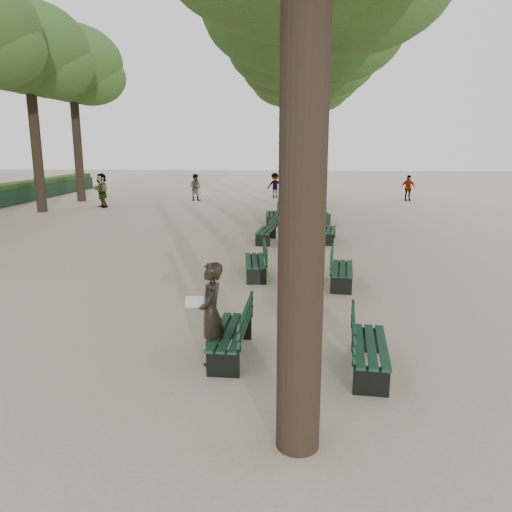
{
  "coord_description": "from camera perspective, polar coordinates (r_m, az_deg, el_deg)",
  "views": [
    {
      "loc": [
        1.43,
        -7.39,
        3.56
      ],
      "look_at": [
        0.6,
        3.0,
        1.2
      ],
      "focal_mm": 35.0,
      "sensor_mm": 36.0,
      "label": 1
    }
  ],
  "objects": [
    {
      "name": "tree_far_4",
      "position": [
        29.09,
        -24.71,
        20.74
      ],
      "size": [
        6.0,
        6.0,
        10.45
      ],
      "color": "#33261C",
      "rests_on": "ground"
    },
    {
      "name": "bench_right_0",
      "position": [
        8.25,
        12.81,
        -11.08
      ],
      "size": [
        0.74,
        1.85,
        0.92
      ],
      "color": "black",
      "rests_on": "ground"
    },
    {
      "name": "ground",
      "position": [
        8.33,
        -5.91,
        -12.63
      ],
      "size": [
        120.0,
        120.0,
        0.0
      ],
      "primitive_type": "plane",
      "color": "#C1A992",
      "rests_on": "ground"
    },
    {
      "name": "tree_central_3",
      "position": [
        20.8,
        5.11,
        24.07
      ],
      "size": [
        6.0,
        6.0,
        9.95
      ],
      "color": "#33261C",
      "rests_on": "ground"
    },
    {
      "name": "tree_central_4",
      "position": [
        25.72,
        5.02,
        21.88
      ],
      "size": [
        6.0,
        6.0,
        9.95
      ],
      "color": "#33261C",
      "rests_on": "ground"
    },
    {
      "name": "tree_central_5",
      "position": [
        30.66,
        4.96,
        20.39
      ],
      "size": [
        6.0,
        6.0,
        9.95
      ],
      "color": "#33261C",
      "rests_on": "ground"
    },
    {
      "name": "pedestrian_e",
      "position": [
        29.69,
        -17.21,
        7.19
      ],
      "size": [
        1.51,
        1.56,
        1.93
      ],
      "primitive_type": "imported",
      "rotation": [
        0.0,
        0.0,
        5.48
      ],
      "color": "#262628",
      "rests_on": "ground"
    },
    {
      "name": "bench_right_2",
      "position": [
        18.61,
        8.21,
        2.46
      ],
      "size": [
        0.77,
        1.85,
        0.92
      ],
      "color": "black",
      "rests_on": "ground"
    },
    {
      "name": "pedestrian_a",
      "position": [
        31.99,
        -6.96,
        7.8
      ],
      "size": [
        0.88,
        0.56,
        1.68
      ],
      "primitive_type": "imported",
      "rotation": [
        0.0,
        0.0,
        2.84
      ],
      "color": "#262628",
      "rests_on": "ground"
    },
    {
      "name": "tree_far_5",
      "position": [
        33.54,
        -20.36,
        19.88
      ],
      "size": [
        6.0,
        6.0,
        10.45
      ],
      "color": "#33261C",
      "rests_on": "ground"
    },
    {
      "name": "pedestrian_b",
      "position": [
        33.55,
        2.17,
        8.07
      ],
      "size": [
        1.1,
        0.51,
        1.63
      ],
      "primitive_type": "imported",
      "rotation": [
        0.0,
        0.0,
        3.33
      ],
      "color": "#262628",
      "rests_on": "ground"
    },
    {
      "name": "bench_left_2",
      "position": [
        18.32,
        1.16,
        2.43
      ],
      "size": [
        0.75,
        1.85,
        0.92
      ],
      "color": "black",
      "rests_on": "ground"
    },
    {
      "name": "bench_right_3",
      "position": [
        23.18,
        7.51,
        4.5
      ],
      "size": [
        0.81,
        1.86,
        0.92
      ],
      "color": "black",
      "rests_on": "ground"
    },
    {
      "name": "bench_right_1",
      "position": [
        12.93,
        9.76,
        -2.16
      ],
      "size": [
        0.74,
        1.85,
        0.92
      ],
      "color": "black",
      "rests_on": "ground"
    },
    {
      "name": "bench_left_0",
      "position": [
        8.61,
        -2.92,
        -9.72
      ],
      "size": [
        0.62,
        1.82,
        0.92
      ],
      "color": "black",
      "rests_on": "ground"
    },
    {
      "name": "bench_left_1",
      "position": [
        13.57,
        -0.07,
        -1.26
      ],
      "size": [
        0.76,
        1.85,
        0.92
      ],
      "color": "black",
      "rests_on": "ground"
    },
    {
      "name": "pedestrian_c",
      "position": [
        33.12,
        16.97,
        7.45
      ],
      "size": [
        0.98,
        0.45,
        1.61
      ],
      "primitive_type": "imported",
      "rotation": [
        0.0,
        0.0,
        0.14
      ],
      "color": "#262628",
      "rests_on": "ground"
    },
    {
      "name": "bench_left_3",
      "position": [
        22.69,
        1.83,
        4.43
      ],
      "size": [
        0.65,
        1.82,
        0.92
      ],
      "color": "black",
      "rests_on": "ground"
    },
    {
      "name": "man_with_map",
      "position": [
        8.2,
        -5.15,
        -6.55
      ],
      "size": [
        0.61,
        0.69,
        1.71
      ],
      "color": "black",
      "rests_on": "ground"
    }
  ]
}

